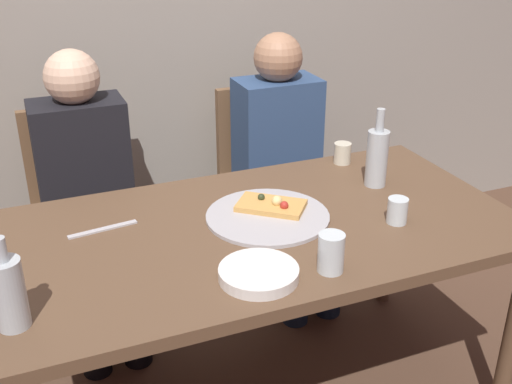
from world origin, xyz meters
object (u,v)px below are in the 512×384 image
Objects in this scene: beer_bottle at (377,156)px; plate_stack at (259,273)px; guest_in_sweater at (88,188)px; chair_left at (86,202)px; tumbler_far at (331,253)px; guest_in_beanie at (285,158)px; tumbler_near at (397,211)px; wine_glass at (342,153)px; wine_bottle at (9,292)px; chair_right at (271,172)px; table_knife at (103,229)px; dining_table at (258,245)px; pizza_slice_last at (272,205)px; pizza_tray at (268,216)px.

plate_stack is (-0.63, -0.41, -0.09)m from beer_bottle.
plate_stack is at bearing 108.46° from guest_in_sweater.
chair_left is (-0.95, 0.71, -0.32)m from beer_bottle.
tumbler_far is at bearing -133.51° from beer_bottle.
chair_left is 0.87m from guest_in_beanie.
beer_bottle is 1.29× the size of plate_stack.
plate_stack is (-0.54, -0.14, -0.03)m from tumbler_near.
tumbler_near reaches higher than wine_glass.
wine_bottle is at bearing -163.15° from beer_bottle.
chair_left reaches higher than wine_glass.
wine_glass is 0.09× the size of chair_right.
wine_bottle is 1.11× the size of table_knife.
guest_in_sweater is at bearing 122.57° from dining_table.
plate_stack is 0.56m from table_knife.
wine_bottle is 1.00m from guest_in_sweater.
pizza_slice_last is 0.70m from guest_in_beanie.
guest_in_beanie is at bearing 61.43° from plate_stack.
beer_bottle is (0.52, 0.13, 0.18)m from dining_table.
pizza_slice_last reaches higher than dining_table.
beer_bottle is at bearing -88.06° from wine_glass.
wine_bottle is at bearing 43.26° from chair_right.
pizza_slice_last reaches higher than pizza_tray.
table_knife is at bearing 37.88° from chair_right.
tumbler_far is at bearing -121.78° from wine_glass.
guest_in_beanie reaches higher than plate_stack.
beer_bottle is 0.32× the size of chair_left.
tumbler_far reaches higher than pizza_slice_last.
beer_bottle is 0.78m from chair_right.
pizza_tray is at bearing 60.75° from guest_in_beanie.
pizza_tray is at bearing 19.93° from wine_bottle.
pizza_tray is at bearing 65.58° from chair_right.
wine_glass reaches higher than pizza_tray.
beer_bottle is 1.31× the size of table_knife.
table_knife is at bearing -168.23° from wine_glass.
table_knife is (-0.35, 0.44, -0.01)m from plate_stack.
dining_table is 0.95m from chair_left.
wine_bottle is 1.31m from beer_bottle.
tumbler_far is 0.73m from table_knife.
plate_stack is 0.25× the size of chair_right.
pizza_slice_last reaches higher than table_knife.
pizza_tray is 0.45× the size of chair_right.
beer_bottle reaches higher than pizza_tray.
pizza_slice_last is 0.28× the size of chair_right.
chair_left reaches higher than table_knife.
wine_glass is (0.46, 0.32, 0.03)m from pizza_tray.
table_knife is (-0.54, 0.08, -0.02)m from pizza_slice_last.
chair_left is (-0.52, 0.76, -0.24)m from pizza_slice_last.
beer_bottle is at bearing 11.37° from pizza_tray.
pizza_slice_last is 3.01× the size of tumbler_near.
guest_in_sweater is at bearing 71.98° from wine_bottle.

